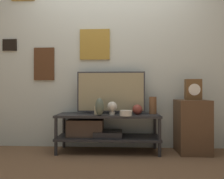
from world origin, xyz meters
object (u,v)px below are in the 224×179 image
object	(u,v)px
vase_urn_stoneware	(100,107)
decorative_bust	(112,107)
mantel_clock	(193,90)
television	(111,92)
vase_round_glass	(137,110)
candle_jar	(97,110)
vase_wide_bowl	(126,113)
vase_tall_ceramic	(153,105)

from	to	relation	value
vase_urn_stoneware	decorative_bust	size ratio (longest dim) A/B	1.27
vase_urn_stoneware	mantel_clock	world-z (taller)	mantel_clock
television	vase_round_glass	size ratio (longest dim) A/B	7.04
candle_jar	decorative_bust	bearing A→B (deg)	-13.64
television	vase_round_glass	world-z (taller)	television
vase_round_glass	candle_jar	bearing A→B (deg)	-177.90
decorative_bust	television	bearing A→B (deg)	97.63
vase_wide_bowl	vase_tall_ceramic	xyz separation A→B (m)	(0.36, 0.22, 0.08)
vase_wide_bowl	candle_jar	size ratio (longest dim) A/B	1.35
television	vase_wide_bowl	xyz separation A→B (m)	(0.20, -0.26, -0.26)
vase_wide_bowl	vase_tall_ceramic	size ratio (longest dim) A/B	0.67
candle_jar	vase_tall_ceramic	bearing A→B (deg)	8.12
television	candle_jar	distance (m)	0.32
vase_wide_bowl	vase_tall_ceramic	world-z (taller)	vase_tall_ceramic
vase_round_glass	vase_tall_ceramic	xyz separation A→B (m)	(0.21, 0.08, 0.05)
vase_urn_stoneware	television	bearing A→B (deg)	63.92
television	candle_jar	xyz separation A→B (m)	(-0.17, -0.14, -0.23)
television	mantel_clock	xyz separation A→B (m)	(1.06, -0.08, 0.03)
television	mantel_clock	distance (m)	1.06
vase_round_glass	decorative_bust	size ratio (longest dim) A/B	0.76
vase_tall_ceramic	decorative_bust	xyz separation A→B (m)	(-0.53, -0.15, -0.01)
candle_jar	mantel_clock	bearing A→B (deg)	2.39
vase_urn_stoneware	candle_jar	bearing A→B (deg)	110.04
candle_jar	decorative_bust	distance (m)	0.21
vase_tall_ceramic	mantel_clock	bearing A→B (deg)	-5.87
vase_wide_bowl	mantel_clock	world-z (taller)	mantel_clock
vase_round_glass	vase_urn_stoneware	bearing A→B (deg)	-163.39
vase_round_glass	mantel_clock	distance (m)	0.76
television	decorative_bust	world-z (taller)	television
candle_jar	vase_wide_bowl	bearing A→B (deg)	-18.21
vase_round_glass	television	bearing A→B (deg)	161.36
television	candle_jar	world-z (taller)	television
vase_urn_stoneware	decorative_bust	distance (m)	0.17
television	vase_tall_ceramic	world-z (taller)	television
vase_tall_ceramic	vase_urn_stoneware	size ratio (longest dim) A/B	1.05
mantel_clock	vase_round_glass	bearing A→B (deg)	-177.40
television	vase_wide_bowl	size ratio (longest dim) A/B	5.98
vase_round_glass	candle_jar	size ratio (longest dim) A/B	1.15
vase_urn_stoneware	vase_round_glass	bearing A→B (deg)	16.61
mantel_clock	vase_urn_stoneware	bearing A→B (deg)	-171.68
mantel_clock	decorative_bust	bearing A→B (deg)	-174.55
television	vase_round_glass	bearing A→B (deg)	-18.64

